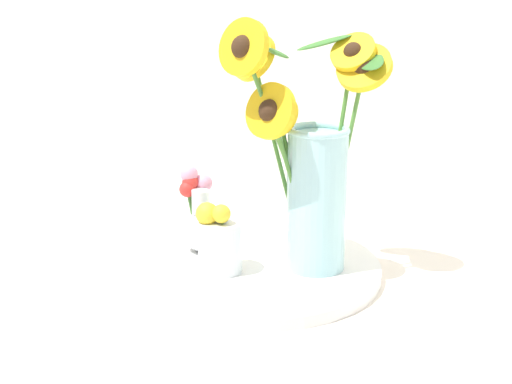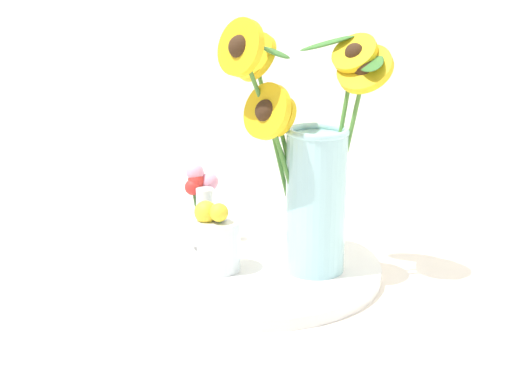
{
  "view_description": "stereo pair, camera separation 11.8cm",
  "coord_description": "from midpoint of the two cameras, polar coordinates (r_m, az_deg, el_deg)",
  "views": [
    {
      "loc": [
        0.64,
        -0.88,
        0.49
      ],
      "look_at": [
        -0.04,
        0.03,
        0.15
      ],
      "focal_mm": 50.0,
      "sensor_mm": 36.0,
      "label": 1
    },
    {
      "loc": [
        0.74,
        -0.8,
        0.49
      ],
      "look_at": [
        -0.04,
        0.03,
        0.15
      ],
      "focal_mm": 50.0,
      "sensor_mm": 36.0,
      "label": 2
    }
  ],
  "objects": [
    {
      "name": "mason_jar_sunflowers",
      "position": [
        1.16,
        7.31,
        1.92
      ],
      "size": [
        0.27,
        0.22,
        0.42
      ],
      "color": "#9ED1D6",
      "rests_on": "serving_tray"
    },
    {
      "name": "vase_small_center",
      "position": [
        1.18,
        -0.24,
        -3.85
      ],
      "size": [
        0.07,
        0.07,
        0.12
      ],
      "color": "white",
      "rests_on": "serving_tray"
    },
    {
      "name": "serving_tray",
      "position": [
        1.23,
        2.77,
        -6.19
      ],
      "size": [
        0.43,
        0.43,
        0.02
      ],
      "color": "white",
      "rests_on": "ground_plane"
    },
    {
      "name": "vase_bulb_right",
      "position": [
        1.28,
        -1.54,
        -1.93
      ],
      "size": [
        0.08,
        0.08,
        0.15
      ],
      "color": "white",
      "rests_on": "serving_tray"
    },
    {
      "name": "ground_plane",
      "position": [
        1.19,
        3.32,
        -7.51
      ],
      "size": [
        6.0,
        6.0,
        0.0
      ],
      "primitive_type": "plane",
      "color": "silver"
    }
  ]
}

